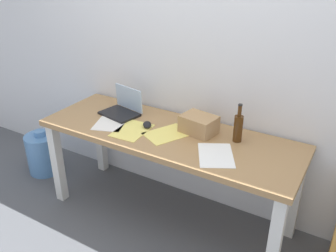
% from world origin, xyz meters
% --- Properties ---
extents(ground_plane, '(8.00, 8.00, 0.00)m').
position_xyz_m(ground_plane, '(0.00, 0.00, 0.00)').
color(ground_plane, '#515459').
extents(back_wall, '(5.20, 0.08, 2.60)m').
position_xyz_m(back_wall, '(0.00, 0.38, 1.30)').
color(back_wall, white).
rests_on(back_wall, ground).
extents(desk, '(1.86, 0.65, 0.73)m').
position_xyz_m(desk, '(0.00, 0.00, 0.63)').
color(desk, '#A37A4C').
rests_on(desk, ground).
extents(laptop_left, '(0.32, 0.26, 0.20)m').
position_xyz_m(laptop_left, '(-0.46, 0.10, 0.77)').
color(laptop_left, black).
rests_on(laptop_left, desk).
extents(beer_bottle, '(0.06, 0.06, 0.26)m').
position_xyz_m(beer_bottle, '(0.46, 0.13, 0.83)').
color(beer_bottle, '#47280F').
rests_on(beer_bottle, desk).
extents(computer_mouse, '(0.11, 0.12, 0.03)m').
position_xyz_m(computer_mouse, '(-0.17, -0.00, 0.74)').
color(computer_mouse, black).
rests_on(computer_mouse, desk).
extents(cardboard_box, '(0.26, 0.21, 0.12)m').
position_xyz_m(cardboard_box, '(0.18, 0.11, 0.79)').
color(cardboard_box, tan).
rests_on(cardboard_box, desk).
extents(paper_sheet_front_right, '(0.33, 0.36, 0.00)m').
position_xyz_m(paper_sheet_front_right, '(0.41, -0.12, 0.73)').
color(paper_sheet_front_right, white).
rests_on(paper_sheet_front_right, desk).
extents(paper_sheet_center, '(0.32, 0.36, 0.00)m').
position_xyz_m(paper_sheet_center, '(0.01, -0.02, 0.73)').
color(paper_sheet_center, '#F4E06B').
rests_on(paper_sheet_center, desk).
extents(paper_sheet_front_left, '(0.30, 0.35, 0.00)m').
position_xyz_m(paper_sheet_front_left, '(-0.44, -0.07, 0.73)').
color(paper_sheet_front_left, white).
rests_on(paper_sheet_front_left, desk).
extents(paper_yellow_folder, '(0.23, 0.31, 0.00)m').
position_xyz_m(paper_yellow_folder, '(-0.23, -0.10, 0.73)').
color(paper_yellow_folder, '#F4E06B').
rests_on(paper_yellow_folder, desk).
extents(water_cooler_jug, '(0.29, 0.29, 0.42)m').
position_xyz_m(water_cooler_jug, '(-1.31, -0.04, 0.19)').
color(water_cooler_jug, '#598CC6').
rests_on(water_cooler_jug, ground).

